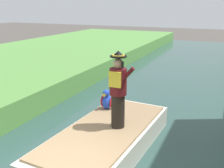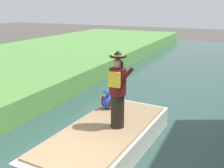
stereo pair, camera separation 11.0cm
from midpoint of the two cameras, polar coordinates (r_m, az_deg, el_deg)
boat at (r=6.54m, az=-0.94°, el=-11.88°), size 2.04×4.30×0.61m
person_pirate at (r=6.12m, az=1.76°, el=-1.35°), size 0.61×0.42×1.85m
parrot_plush at (r=7.44m, az=-0.62°, el=-3.57°), size 0.36×0.35×0.57m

